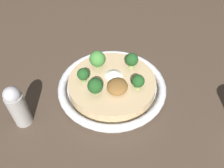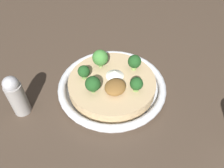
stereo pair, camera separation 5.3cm
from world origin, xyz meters
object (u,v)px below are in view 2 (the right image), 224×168
Objects in this scene: broccoli_front at (136,84)px; broccoli_left at (93,84)px; broccoli_back at (100,58)px; risotto_bowl at (112,86)px; pepper_shaker at (16,95)px; broccoli_back_left at (84,72)px; broccoli_front_right at (134,62)px.

broccoli_left is at bearing 116.37° from broccoli_front.
broccoli_left is at bearing -164.76° from broccoli_back.
pepper_shaker is at bearing 130.91° from risotto_bowl.
broccoli_front is 1.03× the size of broccoli_back_left.
broccoli_front_right is at bearing -51.58° from broccoli_back_left.
pepper_shaker is at bearing 140.96° from broccoli_back_left.
broccoli_front reaches higher than risotto_bowl.
broccoli_back_left is 0.33× the size of pepper_shaker.
broccoli_back is (0.03, 0.05, 0.05)m from risotto_bowl.
broccoli_back is (0.05, -0.02, 0.01)m from broccoli_back_left.
risotto_bowl is at bearing -25.08° from broccoli_left.
broccoli_back_left is at bearing -39.04° from pepper_shaker.
pepper_shaker is at bearing 135.37° from broccoli_front_right.
broccoli_front is 0.07m from broccoli_front_right.
risotto_bowl is 7.54× the size of broccoli_back_left.
broccoli_left reaches higher than broccoli_back_left.
broccoli_back_left is at bearing 106.95° from risotto_bowl.
broccoli_back reaches higher than broccoli_left.
broccoli_back is at bearing 69.32° from broccoli_front.
broccoli_left reaches higher than broccoli_front.
risotto_bowl is 0.22m from pepper_shaker.
broccoli_left is at bearing 152.03° from broccoli_front_right.
risotto_bowl is 7.34× the size of broccoli_front.
broccoli_left is at bearing -56.99° from pepper_shaker.
broccoli_front_right is (0.07, 0.03, 0.00)m from broccoli_front.
broccoli_front is 0.12m from broccoli_back.
broccoli_front is 0.10m from broccoli_left.
broccoli_back_left is at bearing 128.42° from broccoli_front_right.
pepper_shaker is (-0.13, 0.23, -0.00)m from broccoli_front.
broccoli_back_left is (-0.02, 0.06, 0.04)m from risotto_bowl.
broccoli_back reaches higher than broccoli_front_right.
broccoli_front is at bearing -156.47° from broccoli_front_right.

